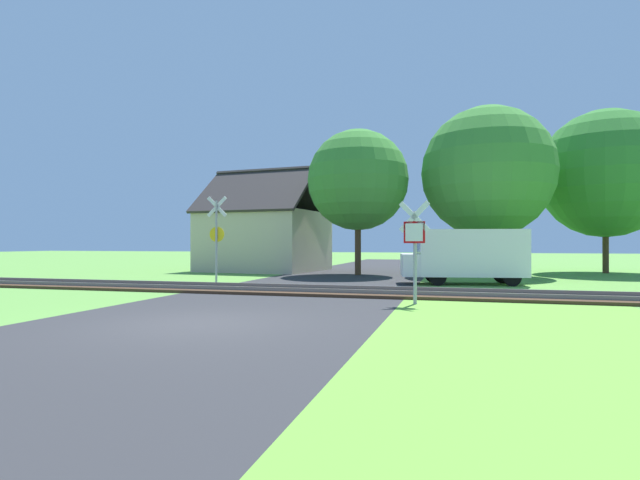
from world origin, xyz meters
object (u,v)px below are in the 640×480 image
(stop_sign_near, at_px, (415,243))
(tree_right, at_px, (488,172))
(tree_center, at_px, (358,180))
(mail_truck, at_px, (466,254))
(tree_far, at_px, (605,174))
(crossing_sign_far, at_px, (217,234))
(house, at_px, (265,238))

(stop_sign_near, distance_m, tree_right, 14.20)
(tree_center, height_order, mail_truck, tree_center)
(stop_sign_near, bearing_deg, mail_truck, -89.36)
(tree_right, bearing_deg, tree_center, -168.84)
(tree_far, height_order, mail_truck, tree_far)
(crossing_sign_far, height_order, mail_truck, crossing_sign_far)
(tree_far, bearing_deg, stop_sign_near, -118.11)
(mail_truck, bearing_deg, stop_sign_near, 159.09)
(stop_sign_near, relative_size, tree_right, 0.32)
(house, bearing_deg, mail_truck, -25.86)
(house, bearing_deg, tree_center, -15.71)
(house, distance_m, tree_far, 19.90)
(stop_sign_near, distance_m, house, 17.84)
(tree_far, height_order, tree_right, tree_far)
(crossing_sign_far, bearing_deg, tree_center, 52.16)
(stop_sign_near, relative_size, mail_truck, 0.56)
(crossing_sign_far, height_order, tree_right, tree_right)
(stop_sign_near, xyz_separation_m, crossing_sign_far, (-8.52, 4.94, 0.39))
(house, height_order, tree_center, tree_center)
(stop_sign_near, distance_m, tree_far, 19.95)
(tree_center, height_order, tree_far, tree_far)
(stop_sign_near, distance_m, crossing_sign_far, 9.85)
(crossing_sign_far, height_order, tree_center, tree_center)
(tree_far, bearing_deg, crossing_sign_far, -145.21)
(house, height_order, tree_far, tree_far)
(tree_center, height_order, tree_right, tree_right)
(tree_far, bearing_deg, tree_right, -149.61)
(crossing_sign_far, bearing_deg, stop_sign_near, -35.37)
(tree_far, xyz_separation_m, tree_right, (-6.50, -3.82, -0.18))
(tree_far, bearing_deg, house, -172.35)
(crossing_sign_far, relative_size, house, 0.49)
(tree_far, bearing_deg, mail_truck, -127.80)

